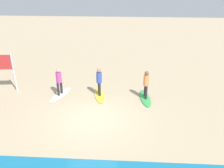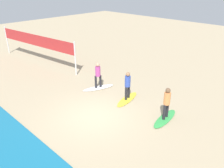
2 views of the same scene
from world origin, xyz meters
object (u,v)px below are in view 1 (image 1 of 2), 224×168
(surfboard_green, at_px, (145,98))
(surfboard_yellow, at_px, (99,95))
(surfboard_white, at_px, (60,95))
(surfer_yellow, at_px, (99,80))
(surfer_white, at_px, (59,80))
(surfer_green, at_px, (146,83))

(surfboard_green, bearing_deg, surfboard_yellow, -101.61)
(surfboard_green, height_order, surfboard_white, same)
(surfer_yellow, relative_size, surfboard_white, 0.78)
(surfboard_green, relative_size, surfer_yellow, 1.28)
(surfboard_yellow, height_order, surfer_white, surfer_white)
(surfer_green, bearing_deg, surfboard_yellow, -4.97)
(surfboard_green, height_order, surfboard_yellow, same)
(surfboard_green, distance_m, surfboard_yellow, 2.71)
(surfer_yellow, bearing_deg, surfer_white, 2.96)
(surfboard_white, bearing_deg, surfboard_yellow, 112.27)
(surfboard_yellow, distance_m, surfboard_white, 2.34)
(surfer_yellow, height_order, surfer_white, same)
(surfer_white, bearing_deg, surfboard_white, 0.00)
(surfboard_green, height_order, surfer_green, surfer_green)
(surfer_yellow, bearing_deg, surfboard_white, 2.96)
(surfboard_green, xyz_separation_m, surfer_green, (-0.00, 0.00, 0.99))
(surfer_yellow, xyz_separation_m, surfer_white, (2.34, 0.12, 0.00))
(surfboard_green, relative_size, surfboard_yellow, 1.00)
(surfer_yellow, bearing_deg, surfboard_yellow, 180.00)
(surfboard_yellow, distance_m, surfer_white, 2.54)
(surfboard_yellow, relative_size, surfboard_white, 1.00)
(surfer_yellow, distance_m, surfboard_white, 2.54)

